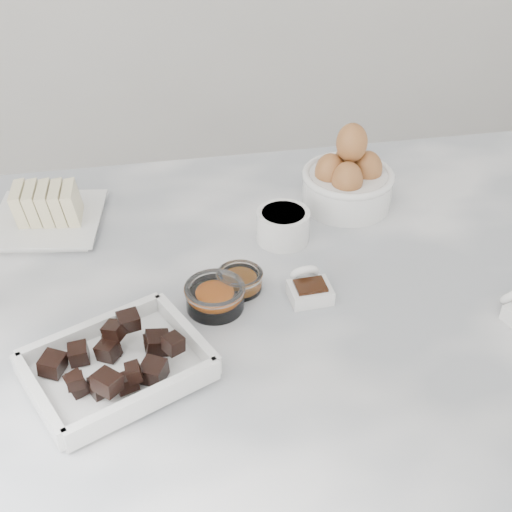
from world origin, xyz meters
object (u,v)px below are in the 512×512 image
Objects in this scene: vanilla_spoon at (309,287)px; butter_plate at (44,212)px; chocolate_dish at (116,363)px; egg_bowl at (348,179)px; sugar_ramekin at (283,225)px; honey_bowl at (240,280)px; zest_bowl at (215,296)px.

butter_plate is at bearing 146.40° from vanilla_spoon.
chocolate_dish is 0.50m from egg_bowl.
egg_bowl is (0.12, 0.08, 0.02)m from sugar_ramekin.
zest_bowl reaches higher than honey_bowl.
vanilla_spoon is (0.09, -0.03, -0.00)m from honey_bowl.
egg_bowl is 0.33m from zest_bowl.
chocolate_dish is 0.37m from butter_plate.
chocolate_dish is 3.10× the size of sugar_ramekin.
sugar_ramekin is 0.15m from egg_bowl.
vanilla_spoon is at bearing -19.25° from honey_bowl.
butter_plate is 2.33× the size of sugar_ramekin.
butter_plate reaches higher than chocolate_dish.
egg_bowl is at bearing 42.13° from honey_bowl.
butter_plate is (-0.10, 0.35, 0.00)m from chocolate_dish.
honey_bowl is (0.28, -0.21, -0.01)m from butter_plate.
chocolate_dish is at bearing -157.43° from vanilla_spoon.
vanilla_spoon is (0.13, 0.00, -0.01)m from zest_bowl.
butter_plate reaches higher than zest_bowl.
vanilla_spoon is at bearing 0.53° from zest_bowl.
sugar_ramekin is at bearing 48.75° from zest_bowl.
egg_bowl is (0.48, -0.02, 0.02)m from butter_plate.
sugar_ramekin is 0.14m from vanilla_spoon.
chocolate_dish is 3.84× the size of honey_bowl.
chocolate_dish is 0.22m from honey_bowl.
chocolate_dish is 1.33× the size of butter_plate.
egg_bowl is at bearing 61.90° from vanilla_spoon.
egg_bowl is 1.81× the size of zest_bowl.
butter_plate is 0.35m from honey_bowl.
zest_bowl is (-0.25, -0.22, -0.03)m from egg_bowl.
chocolate_dish is 3.53× the size of vanilla_spoon.
sugar_ramekin reaches higher than honey_bowl.
zest_bowl is at bearing -45.95° from butter_plate.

